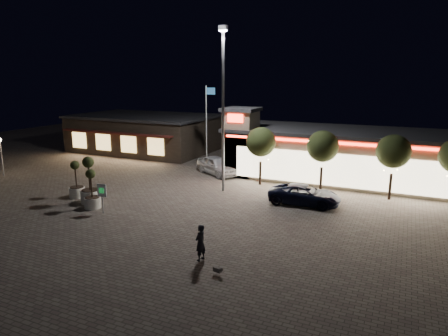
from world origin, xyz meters
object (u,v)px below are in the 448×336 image
at_px(planter_left, 77,186).
at_px(valet_sign, 102,193).
at_px(pickup_truck, 304,195).
at_px(planter_mid, 90,189).
at_px(white_sedan, 217,165).
at_px(pedestrian, 200,243).

relative_size(planter_left, valet_sign, 1.41).
bearing_deg(pickup_truck, planter_left, 106.79).
bearing_deg(pickup_truck, planter_mid, 111.23).
bearing_deg(planter_left, pickup_truck, 18.99).
bearing_deg(planter_left, white_sedan, 59.49).
bearing_deg(planter_left, valet_sign, -25.38).
xyz_separation_m(pickup_truck, planter_left, (-15.76, -5.42, 0.17)).
bearing_deg(pedestrian, valet_sign, -100.54).
relative_size(white_sedan, planter_left, 1.75).
relative_size(pickup_truck, white_sedan, 1.02).
distance_m(white_sedan, planter_left, 12.55).
bearing_deg(pickup_truck, valet_sign, 120.48).
xyz_separation_m(pickup_truck, pedestrian, (-2.51, -10.80, 0.22)).
distance_m(white_sedan, pedestrian, 17.59).
height_order(white_sedan, pedestrian, pedestrian).
xyz_separation_m(pickup_truck, valet_sign, (-11.56, -7.41, 0.70)).
height_order(white_sedan, planter_mid, planter_mid).
xyz_separation_m(pedestrian, planter_left, (-13.25, 5.38, -0.05)).
relative_size(pickup_truck, planter_mid, 1.48).
relative_size(pedestrian, planter_left, 0.66).
height_order(pedestrian, planter_left, planter_left).
relative_size(pedestrian, valet_sign, 0.92).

